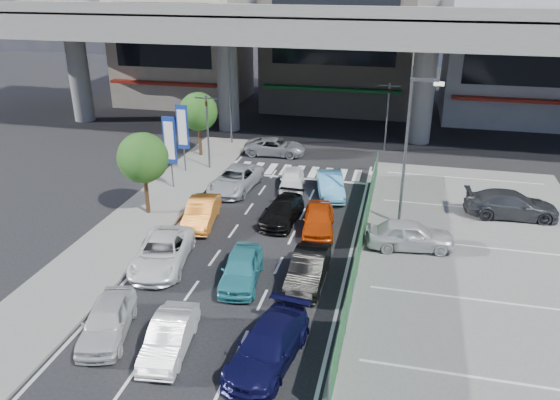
% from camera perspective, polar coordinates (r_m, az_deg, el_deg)
% --- Properties ---
extents(ground, '(120.00, 120.00, 0.00)m').
position_cam_1_polar(ground, '(26.40, -3.55, -6.44)').
color(ground, black).
rests_on(ground, ground).
extents(parking_lot, '(12.00, 28.00, 0.06)m').
position_cam_1_polar(parking_lot, '(27.56, 20.39, -6.58)').
color(parking_lot, '#61615E').
rests_on(parking_lot, ground).
extents(sidewalk_left, '(4.00, 30.00, 0.12)m').
position_cam_1_polar(sidewalk_left, '(32.12, -13.56, -1.34)').
color(sidewalk_left, '#61615E').
rests_on(sidewalk_left, ground).
extents(fence_run, '(0.16, 22.00, 1.80)m').
position_cam_1_polar(fence_run, '(25.99, 8.35, -4.92)').
color(fence_run, '#1C5428').
rests_on(fence_run, ground).
extents(expressway, '(64.00, 14.00, 10.75)m').
position_cam_1_polar(expressway, '(44.67, 4.56, 17.60)').
color(expressway, '#63635F').
rests_on(expressway, ground).
extents(building_west, '(12.00, 10.90, 13.00)m').
position_cam_1_polar(building_west, '(58.90, -10.11, 16.43)').
color(building_west, gray).
rests_on(building_west, ground).
extents(building_center, '(14.00, 10.90, 15.00)m').
position_cam_1_polar(building_center, '(55.61, 6.37, 17.30)').
color(building_center, gray).
rests_on(building_center, ground).
extents(building_east, '(12.00, 10.90, 12.00)m').
position_cam_1_polar(building_east, '(55.14, 23.39, 14.00)').
color(building_east, gray).
rests_on(building_east, ground).
extents(traffic_light_left, '(1.60, 1.24, 5.20)m').
position_cam_1_polar(traffic_light_left, '(37.47, -7.65, 8.91)').
color(traffic_light_left, '#595B60').
rests_on(traffic_light_left, ground).
extents(traffic_light_right, '(1.60, 1.24, 5.20)m').
position_cam_1_polar(traffic_light_right, '(41.96, 11.25, 10.20)').
color(traffic_light_right, '#595B60').
rests_on(traffic_light_right, ground).
extents(street_lamp_right, '(1.65, 0.22, 8.00)m').
position_cam_1_polar(street_lamp_right, '(29.14, 13.42, 6.06)').
color(street_lamp_right, '#595B60').
rests_on(street_lamp_right, ground).
extents(street_lamp_left, '(1.65, 0.22, 8.00)m').
position_cam_1_polar(street_lamp_left, '(42.85, -5.04, 11.95)').
color(street_lamp_left, '#595B60').
rests_on(street_lamp_left, ground).
extents(signboard_near, '(0.80, 0.14, 4.70)m').
position_cam_1_polar(signboard_near, '(34.52, -11.45, 5.91)').
color(signboard_near, '#595B60').
rests_on(signboard_near, ground).
extents(signboard_far, '(0.80, 0.14, 4.70)m').
position_cam_1_polar(signboard_far, '(37.30, -10.15, 7.30)').
color(signboard_far, '#595B60').
rests_on(signboard_far, ground).
extents(tree_near, '(2.80, 2.80, 4.80)m').
position_cam_1_polar(tree_near, '(30.93, -14.13, 4.28)').
color(tree_near, '#382314').
rests_on(tree_near, ground).
extents(tree_far, '(2.80, 2.80, 4.80)m').
position_cam_1_polar(tree_far, '(40.43, -8.52, 9.10)').
color(tree_far, '#382314').
rests_on(tree_far, ground).
extents(van_white_back_left, '(2.60, 4.33, 1.38)m').
position_cam_1_polar(van_white_back_left, '(22.18, -17.60, -11.86)').
color(van_white_back_left, silver).
rests_on(van_white_back_left, ground).
extents(hatch_white_back_mid, '(1.79, 3.97, 1.26)m').
position_cam_1_polar(hatch_white_back_mid, '(20.87, -11.47, -13.80)').
color(hatch_white_back_mid, white).
rests_on(hatch_white_back_mid, ground).
extents(minivan_navy_back, '(2.60, 4.98, 1.38)m').
position_cam_1_polar(minivan_navy_back, '(19.95, -1.25, -15.03)').
color(minivan_navy_back, '#0C0C33').
rests_on(minivan_navy_back, ground).
extents(sedan_white_mid_left, '(3.12, 5.29, 1.38)m').
position_cam_1_polar(sedan_white_mid_left, '(26.30, -12.22, -5.38)').
color(sedan_white_mid_left, white).
rests_on(sedan_white_mid_left, ground).
extents(taxi_teal_mid, '(2.13, 4.22, 1.38)m').
position_cam_1_polar(taxi_teal_mid, '(24.49, -4.05, -7.14)').
color(taxi_teal_mid, teal).
rests_on(taxi_teal_mid, ground).
extents(hatch_black_mid_right, '(1.49, 4.20, 1.38)m').
position_cam_1_polar(hatch_black_mid_right, '(24.43, 2.97, -7.20)').
color(hatch_black_mid_right, black).
rests_on(hatch_black_mid_right, ground).
extents(taxi_orange_left, '(2.04, 4.33, 1.37)m').
position_cam_1_polar(taxi_orange_left, '(30.11, -8.22, -1.29)').
color(taxi_orange_left, orange).
rests_on(taxi_orange_left, ground).
extents(sedan_black_mid, '(1.98, 4.34, 1.23)m').
position_cam_1_polar(sedan_black_mid, '(30.13, 0.25, -1.16)').
color(sedan_black_mid, black).
rests_on(sedan_black_mid, ground).
extents(taxi_orange_right, '(2.14, 4.23, 1.38)m').
position_cam_1_polar(taxi_orange_right, '(29.02, 4.05, -2.06)').
color(taxi_orange_right, '#C93B08').
rests_on(taxi_orange_right, ground).
extents(wagon_silver_front_left, '(2.75, 5.16, 1.38)m').
position_cam_1_polar(wagon_silver_front_left, '(34.54, -4.67, 2.15)').
color(wagon_silver_front_left, '#ABAFB2').
rests_on(wagon_silver_front_left, ground).
extents(sedan_white_front_mid, '(1.98, 3.80, 1.24)m').
position_cam_1_polar(sedan_white_front_mid, '(34.61, 1.26, 2.14)').
color(sedan_white_front_mid, white).
rests_on(sedan_white_front_mid, ground).
extents(kei_truck_front_right, '(2.40, 4.41, 1.38)m').
position_cam_1_polar(kei_truck_front_right, '(33.68, 5.29, 1.56)').
color(kei_truck_front_right, '#4A99C7').
rests_on(kei_truck_front_right, ground).
extents(crossing_wagon_silver, '(4.61, 2.27, 1.26)m').
position_cam_1_polar(crossing_wagon_silver, '(41.08, -0.50, 5.58)').
color(crossing_wagon_silver, '#97989D').
rests_on(crossing_wagon_silver, ground).
extents(parked_sedan_white, '(4.50, 2.29, 1.47)m').
position_cam_1_polar(parked_sedan_white, '(27.88, 13.44, -3.55)').
color(parked_sedan_white, silver).
rests_on(parked_sedan_white, parking_lot).
extents(parked_sedan_dgrey, '(5.16, 2.32, 1.47)m').
position_cam_1_polar(parked_sedan_dgrey, '(33.17, 23.02, -0.43)').
color(parked_sedan_dgrey, '#313236').
rests_on(parked_sedan_dgrey, parking_lot).
extents(traffic_cone, '(0.42, 0.42, 0.69)m').
position_cam_1_polar(traffic_cone, '(28.03, 13.39, -4.28)').
color(traffic_cone, red).
rests_on(traffic_cone, parking_lot).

